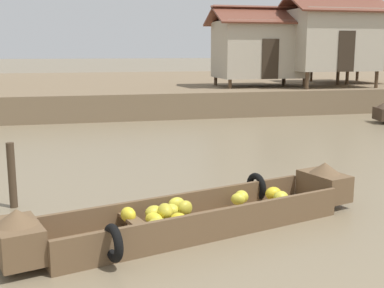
{
  "coord_description": "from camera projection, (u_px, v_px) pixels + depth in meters",
  "views": [
    {
      "loc": [
        -2.84,
        -1.72,
        2.83
      ],
      "look_at": [
        -0.63,
        7.35,
        1.06
      ],
      "focal_mm": 46.65,
      "sensor_mm": 36.0,
      "label": 1
    }
  ],
  "objects": [
    {
      "name": "stilt_house_right",
      "position": [
        350.0,
        42.0,
        26.35
      ],
      "size": [
        3.98,
        3.77,
        4.26
      ],
      "color": "#4C3826",
      "rests_on": "riverbank_strip"
    },
    {
      "name": "mooring_post",
      "position": [
        12.0,
        175.0,
        8.97
      ],
      "size": [
        0.14,
        0.14,
        1.2
      ],
      "primitive_type": "cylinder",
      "color": "#423323",
      "rests_on": "ground"
    },
    {
      "name": "riverbank_strip",
      "position": [
        120.0,
        89.0,
        29.44
      ],
      "size": [
        160.0,
        20.0,
        1.07
      ],
      "primitive_type": "cube",
      "color": "#756047",
      "rests_on": "ground"
    },
    {
      "name": "stilt_house_mid_left",
      "position": [
        260.0,
        48.0,
        23.81
      ],
      "size": [
        4.77,
        3.2,
        3.77
      ],
      "color": "#4C3826",
      "rests_on": "riverbank_strip"
    },
    {
      "name": "banana_boat",
      "position": [
        197.0,
        214.0,
        7.88
      ],
      "size": [
        6.01,
        2.65,
        0.8
      ],
      "color": "brown",
      "rests_on": "ground"
    },
    {
      "name": "stilt_house_mid_right",
      "position": [
        330.0,
        39.0,
        23.48
      ],
      "size": [
        4.6,
        3.42,
        4.35
      ],
      "color": "#4C3826",
      "rests_on": "riverbank_strip"
    },
    {
      "name": "ground_plane",
      "position": [
        192.0,
        165.0,
        12.37
      ],
      "size": [
        300.0,
        300.0,
        0.0
      ],
      "primitive_type": "plane",
      "color": "#7A6B51"
    }
  ]
}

